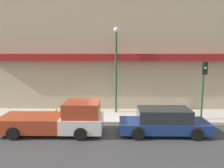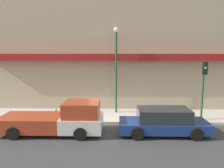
{
  "view_description": "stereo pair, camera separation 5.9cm",
  "coord_description": "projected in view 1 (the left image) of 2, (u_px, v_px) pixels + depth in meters",
  "views": [
    {
      "loc": [
        0.39,
        -13.1,
        4.4
      ],
      "look_at": [
        0.12,
        1.29,
        2.37
      ],
      "focal_mm": 35.0,
      "sensor_mm": 36.0,
      "label": 1
    },
    {
      "loc": [
        0.45,
        -13.1,
        4.4
      ],
      "look_at": [
        0.12,
        1.29,
        2.37
      ],
      "focal_mm": 35.0,
      "sensor_mm": 36.0,
      "label": 2
    }
  ],
  "objects": [
    {
      "name": "ground_plane",
      "position": [
        110.0,
        124.0,
        13.59
      ],
      "size": [
        80.0,
        80.0,
        0.0
      ],
      "primitive_type": "plane",
      "color": "#38383A"
    },
    {
      "name": "sidewalk",
      "position": [
        110.0,
        116.0,
        15.18
      ],
      "size": [
        36.0,
        3.23,
        0.17
      ],
      "color": "#B7B2A8",
      "rests_on": "ground"
    },
    {
      "name": "building",
      "position": [
        112.0,
        54.0,
        17.64
      ],
      "size": [
        19.8,
        3.8,
        11.53
      ],
      "color": "tan",
      "rests_on": "ground"
    },
    {
      "name": "pickup_truck",
      "position": [
        59.0,
        120.0,
        12.01
      ],
      "size": [
        5.57,
        2.2,
        1.79
      ],
      "rotation": [
        0.0,
        0.0,
        -0.03
      ],
      "color": "silver",
      "rests_on": "ground"
    },
    {
      "name": "parked_car",
      "position": [
        163.0,
        122.0,
        11.91
      ],
      "size": [
        4.8,
        2.01,
        1.43
      ],
      "rotation": [
        0.0,
        0.0,
        -0.01
      ],
      "color": "navy",
      "rests_on": "ground"
    },
    {
      "name": "fire_hydrant",
      "position": [
        56.0,
        114.0,
        14.05
      ],
      "size": [
        0.17,
        0.17,
        0.7
      ],
      "color": "yellow",
      "rests_on": "sidewalk"
    },
    {
      "name": "street_lamp",
      "position": [
        116.0,
        61.0,
        15.33
      ],
      "size": [
        0.36,
        0.36,
        6.03
      ],
      "color": "#1E4728",
      "rests_on": "sidewalk"
    },
    {
      "name": "traffic_light",
      "position": [
        204.0,
        80.0,
        13.62
      ],
      "size": [
        0.28,
        0.42,
        3.73
      ],
      "color": "#1E4728",
      "rests_on": "sidewalk"
    }
  ]
}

